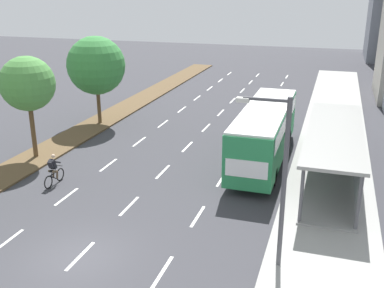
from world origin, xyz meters
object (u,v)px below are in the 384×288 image
at_px(bus_shelter, 339,151).
at_px(bus, 265,129).
at_px(median_tree_third, 96,66).
at_px(streetlight, 280,173).
at_px(median_tree_second, 27,84).
at_px(cyclist, 54,171).

relative_size(bus_shelter, bus, 1.04).
bearing_deg(bus_shelter, median_tree_third, 160.75).
bearing_deg(streetlight, median_tree_second, 155.36).
bearing_deg(median_tree_second, cyclist, -42.53).
distance_m(bus, cyclist, 12.38).
relative_size(bus_shelter, cyclist, 6.42).
bearing_deg(bus, median_tree_second, -164.44).
height_order(median_tree_second, streetlight, streetlight).
height_order(bus_shelter, cyclist, bus_shelter).
xyz_separation_m(bus, cyclist, (-10.18, -6.93, -1.28)).
distance_m(bus_shelter, median_tree_second, 18.18).
xyz_separation_m(bus_shelter, cyclist, (-14.46, -4.82, -1.08)).
distance_m(bus_shelter, bus, 4.78).
xyz_separation_m(bus, median_tree_third, (-13.39, 4.06, 2.49)).
relative_size(bus, median_tree_third, 1.71).
relative_size(median_tree_second, median_tree_third, 0.94).
bearing_deg(bus, bus_shelter, -26.26).
bearing_deg(median_tree_third, median_tree_second, -91.55).
bearing_deg(streetlight, bus_shelter, 76.68).
xyz_separation_m(cyclist, median_tree_second, (-3.43, 3.14, 3.90)).
height_order(cyclist, streetlight, streetlight).
xyz_separation_m(bus_shelter, bus, (-4.28, 2.11, 0.20)).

